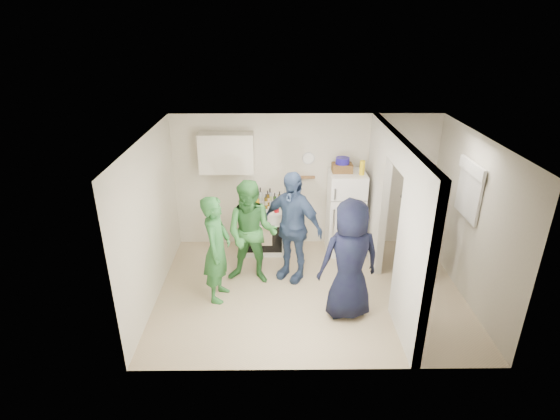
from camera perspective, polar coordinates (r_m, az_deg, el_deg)
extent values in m
plane|color=tan|center=(7.13, 3.91, -10.53)|extent=(4.80, 4.80, 0.00)
plane|color=silver|center=(8.07, 3.29, 3.74)|extent=(4.80, 0.00, 4.80)
plane|color=silver|center=(5.03, 5.73, -9.69)|extent=(4.80, 0.00, 4.80)
plane|color=silver|center=(6.75, -16.55, -1.44)|extent=(0.00, 3.40, 3.40)
plane|color=silver|center=(7.12, 23.85, -1.21)|extent=(0.00, 3.40, 3.40)
plane|color=white|center=(6.08, 4.57, 9.31)|extent=(4.80, 4.80, 0.00)
cube|color=silver|center=(7.69, 12.53, 2.16)|extent=(0.12, 1.20, 2.50)
cube|color=silver|center=(5.78, 17.09, -5.96)|extent=(0.12, 1.20, 2.50)
cube|color=silver|center=(6.35, 15.44, 7.28)|extent=(0.12, 1.00, 0.40)
cube|color=white|center=(8.08, -2.02, -2.52)|extent=(0.73, 0.61, 0.87)
cube|color=silver|center=(7.75, -7.00, 7.40)|extent=(0.95, 0.34, 0.70)
cube|color=white|center=(8.00, 8.53, -0.39)|extent=(0.63, 0.62, 1.54)
cube|color=brown|center=(7.73, 8.11, 5.48)|extent=(0.35, 0.25, 0.15)
cylinder|color=navy|center=(7.69, 8.17, 6.40)|extent=(0.24, 0.24, 0.11)
cylinder|color=yellow|center=(7.63, 10.68, 5.45)|extent=(0.09, 0.09, 0.25)
cylinder|color=white|center=(7.91, 3.73, 6.76)|extent=(0.22, 0.02, 0.22)
cube|color=olive|center=(7.99, 3.32, 4.29)|extent=(0.35, 0.08, 0.03)
cube|color=black|center=(7.13, 23.62, 2.38)|extent=(0.03, 0.70, 0.80)
cube|color=white|center=(7.13, 23.51, 2.38)|extent=(0.04, 0.76, 0.86)
cube|color=white|center=(7.01, 23.79, 5.04)|extent=(0.04, 0.82, 0.18)
cylinder|color=yellow|center=(7.65, -3.01, 0.51)|extent=(0.09, 0.09, 0.25)
cylinder|color=#B60C15|center=(7.68, -0.46, 0.14)|extent=(0.09, 0.09, 0.12)
imported|color=#2A6B35|center=(6.62, -8.25, -5.06)|extent=(0.50, 0.67, 1.69)
imported|color=#337634|center=(6.96, -3.72, -3.07)|extent=(0.96, 0.81, 1.75)
imported|color=navy|center=(7.04, 1.52, -2.17)|extent=(1.16, 0.98, 1.87)
imported|color=black|center=(6.24, 9.08, -6.45)|extent=(0.98, 0.74, 1.80)
imported|color=black|center=(7.32, 17.38, -3.05)|extent=(0.87, 1.20, 1.68)
cylinder|color=brown|center=(7.96, -4.16, 1.42)|extent=(0.07, 0.07, 0.24)
cylinder|color=#153F1A|center=(7.77, -3.33, 1.08)|extent=(0.07, 0.07, 0.30)
cylinder|color=#A6B1B4|center=(7.96, -2.58, 1.81)|extent=(0.07, 0.07, 0.33)
cylinder|color=brown|center=(7.80, -1.84, 1.14)|extent=(0.06, 0.06, 0.28)
cylinder|color=#B6BAC9|center=(7.99, -1.31, 1.80)|extent=(0.07, 0.07, 0.30)
cylinder|color=#193613|center=(7.84, -0.70, 1.28)|extent=(0.06, 0.06, 0.28)
cylinder|color=olive|center=(7.98, -0.07, 1.58)|extent=(0.06, 0.06, 0.25)
cylinder|color=silver|center=(7.75, -4.46, 0.88)|extent=(0.06, 0.06, 0.27)
cylinder|color=#563F0E|center=(7.92, -1.61, 1.54)|extent=(0.07, 0.07, 0.29)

